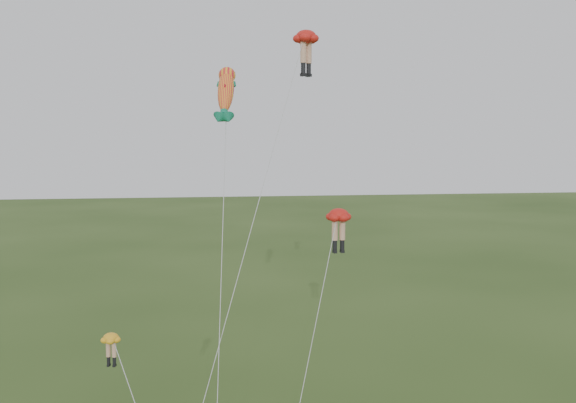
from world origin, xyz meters
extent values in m
ellipsoid|color=red|center=(4.20, 8.32, 21.68)|extent=(1.93, 1.93, 0.69)
cylinder|color=tan|center=(4.04, 8.19, 20.87)|extent=(0.31, 0.31, 1.05)
cylinder|color=black|center=(4.04, 8.19, 20.08)|extent=(0.24, 0.24, 0.52)
cube|color=black|center=(4.04, 8.19, 19.74)|extent=(0.33, 0.35, 0.15)
cylinder|color=tan|center=(4.37, 8.46, 20.87)|extent=(0.31, 0.31, 1.05)
cylinder|color=black|center=(4.37, 8.46, 20.08)|extent=(0.24, 0.24, 0.52)
cube|color=black|center=(4.37, 8.46, 19.74)|extent=(0.33, 0.35, 0.15)
cylinder|color=silver|center=(0.64, 4.00, 11.12)|extent=(7.18, 8.68, 21.81)
ellipsoid|color=red|center=(5.79, 7.44, 12.60)|extent=(1.54, 1.54, 0.68)
cylinder|color=tan|center=(5.58, 7.41, 11.80)|extent=(0.30, 0.30, 1.03)
cylinder|color=black|center=(5.58, 7.41, 11.03)|extent=(0.23, 0.23, 0.52)
cube|color=black|center=(5.58, 7.41, 10.69)|extent=(0.21, 0.32, 0.15)
cylinder|color=tan|center=(5.99, 7.47, 11.80)|extent=(0.30, 0.30, 1.03)
cylinder|color=black|center=(5.99, 7.47, 11.03)|extent=(0.23, 0.23, 0.52)
cube|color=black|center=(5.99, 7.47, 10.69)|extent=(0.21, 0.32, 0.15)
cylinder|color=silver|center=(3.60, 3.46, 6.57)|extent=(4.42, 7.99, 12.73)
ellipsoid|color=#F5AB1F|center=(-4.70, -0.06, 8.95)|extent=(0.97, 0.97, 0.39)
cylinder|color=tan|center=(-4.82, -0.03, 8.50)|extent=(0.17, 0.17, 0.59)
cylinder|color=black|center=(-4.82, -0.03, 8.06)|extent=(0.13, 0.13, 0.29)
cube|color=black|center=(-4.82, -0.03, 7.87)|extent=(0.14, 0.19, 0.09)
cylinder|color=tan|center=(-4.59, -0.10, 8.50)|extent=(0.17, 0.17, 0.59)
cylinder|color=black|center=(-4.59, -0.10, 8.06)|extent=(0.13, 0.13, 0.29)
cube|color=black|center=(-4.59, -0.10, 7.87)|extent=(0.14, 0.19, 0.09)
ellipsoid|color=#FFAE20|center=(0.08, 7.58, 18.93)|extent=(1.26, 2.67, 2.87)
sphere|color=#FFAE20|center=(0.08, 7.58, 18.93)|extent=(1.08, 1.38, 1.27)
cone|color=#127956|center=(0.08, 7.58, 18.93)|extent=(0.87, 1.31, 1.17)
cone|color=#127956|center=(0.08, 7.58, 18.93)|extent=(0.87, 1.31, 1.17)
cone|color=#127956|center=(0.08, 7.58, 18.93)|extent=(0.49, 0.73, 0.66)
cone|color=#127956|center=(0.08, 7.58, 18.93)|extent=(0.49, 0.73, 0.66)
cone|color=red|center=(0.08, 7.58, 18.93)|extent=(0.53, 0.72, 0.66)
cylinder|color=silver|center=(-0.47, 2.54, 9.58)|extent=(1.12, 10.13, 18.73)
camera|label=1|loc=(-1.16, -24.60, 16.67)|focal=40.00mm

